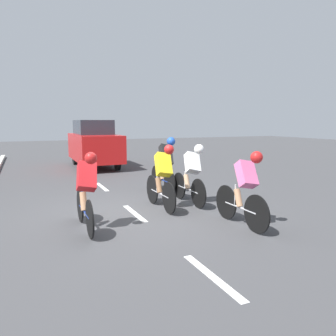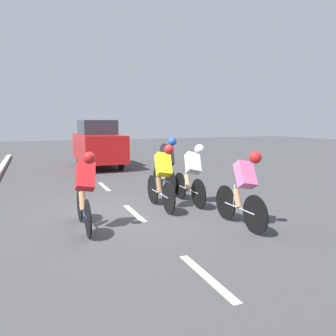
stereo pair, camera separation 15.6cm
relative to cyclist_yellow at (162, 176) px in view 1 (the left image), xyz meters
name	(u,v)px [view 1 (the left image)]	position (x,y,z in m)	size (l,w,h in m)	color
ground_plane	(133,212)	(0.70, 0.01, -0.77)	(60.00, 60.00, 0.00)	#424244
lane_stripe_near	(212,276)	(0.70, 3.29, -0.77)	(0.12, 1.40, 0.01)	white
lane_stripe_mid	(135,213)	(0.70, 0.09, -0.77)	(0.12, 1.40, 0.01)	white
lane_stripe_far	(102,187)	(0.70, -3.11, -0.77)	(0.12, 1.40, 0.01)	white
cyclist_yellow	(162,176)	(0.00, 0.00, 0.00)	(0.40, 1.69, 1.48)	black
cyclist_black	(165,164)	(-0.74, -1.55, 0.05)	(0.43, 1.67, 1.57)	black
cyclist_pink	(245,187)	(-0.92, 1.78, -0.01)	(0.40, 1.65, 1.45)	black
cyclist_red	(86,189)	(1.83, 0.80, -0.01)	(0.41, 1.69, 1.46)	black
cyclist_white	(191,172)	(-0.82, -0.16, 0.00)	(0.43, 1.70, 1.46)	black
support_car	(94,144)	(0.01, -7.67, 0.26)	(1.70, 4.07, 2.05)	black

